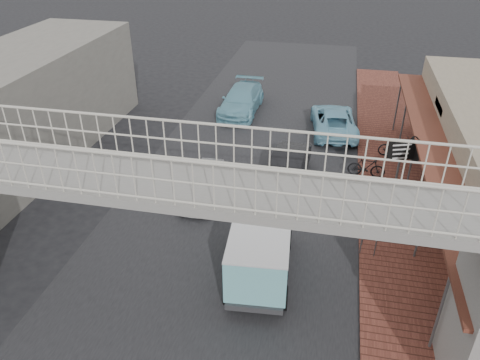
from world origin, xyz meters
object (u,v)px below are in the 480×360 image
at_px(angkot_far, 241,100).
at_px(motorcycle_near, 397,147).
at_px(street_clock, 377,197).
at_px(dark_sedan, 288,167).
at_px(motorcycle_far, 366,167).
at_px(white_hatchback, 203,184).
at_px(angkot_curb, 334,120).
at_px(arrow_sign, 419,150).
at_px(angkot_van, 261,244).

relative_size(angkot_far, motorcycle_near, 2.83).
relative_size(angkot_far, street_clock, 1.87).
height_order(dark_sedan, motorcycle_far, dark_sedan).
bearing_deg(white_hatchback, motorcycle_far, 22.16).
bearing_deg(angkot_curb, arrow_sign, 109.97).
xyz_separation_m(dark_sedan, street_clock, (3.47, -4.52, 1.69)).
bearing_deg(white_hatchback, arrow_sign, 7.22).
relative_size(white_hatchback, street_clock, 1.38).
xyz_separation_m(angkot_van, arrow_sign, (5.34, 5.72, 1.14)).
xyz_separation_m(white_hatchback, angkot_curb, (5.12, 7.94, 0.04)).
bearing_deg(angkot_far, arrow_sign, -42.18).
relative_size(white_hatchback, angkot_van, 0.86).
relative_size(motorcycle_near, arrow_sign, 0.62).
xyz_separation_m(angkot_curb, angkot_far, (-5.52, 1.78, 0.06)).
relative_size(dark_sedan, angkot_curb, 0.84).
bearing_deg(angkot_van, white_hatchback, 121.86).
relative_size(angkot_curb, street_clock, 1.79).
bearing_deg(white_hatchback, dark_sedan, 30.94).
bearing_deg(motorcycle_near, motorcycle_far, 140.66).
bearing_deg(motorcycle_far, motorcycle_near, -27.59).
height_order(angkot_far, street_clock, street_clock).
xyz_separation_m(motorcycle_near, street_clock, (-1.52, -7.87, 1.79)).
distance_m(angkot_curb, street_clock, 10.57).
height_order(dark_sedan, motorcycle_near, dark_sedan).
distance_m(angkot_curb, arrow_sign, 7.59).
relative_size(angkot_curb, motorcycle_near, 2.70).
relative_size(angkot_curb, motorcycle_far, 2.94).
distance_m(white_hatchback, motorcycle_near, 9.96).
bearing_deg(angkot_curb, white_hatchback, 49.63).
xyz_separation_m(dark_sedan, angkot_curb, (1.81, 5.79, 0.00)).
distance_m(motorcycle_far, arrow_sign, 3.05).
distance_m(angkot_van, street_clock, 4.22).
distance_m(dark_sedan, motorcycle_near, 6.01).
bearing_deg(street_clock, dark_sedan, 136.94).
xyz_separation_m(angkot_van, street_clock, (3.59, 1.96, 1.05)).
bearing_deg(dark_sedan, motorcycle_near, 39.15).
bearing_deg(motorcycle_near, arrow_sign, 175.71).
distance_m(angkot_far, motorcycle_far, 9.80).
bearing_deg(arrow_sign, angkot_far, 117.80).
xyz_separation_m(angkot_curb, motorcycle_far, (1.66, -4.89, -0.08)).
distance_m(angkot_far, angkot_van, 14.51).
xyz_separation_m(white_hatchback, street_clock, (6.78, -2.36, 1.73)).
bearing_deg(angkot_far, motorcycle_far, -42.09).
bearing_deg(motorcycle_near, angkot_van, 144.98).
height_order(angkot_far, motorcycle_near, angkot_far).
relative_size(angkot_curb, arrow_sign, 1.67).
bearing_deg(angkot_curb, street_clock, 91.60).
bearing_deg(angkot_curb, motorcycle_near, 134.92).
height_order(angkot_van, motorcycle_far, angkot_van).
bearing_deg(street_clock, white_hatchback, 170.18).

